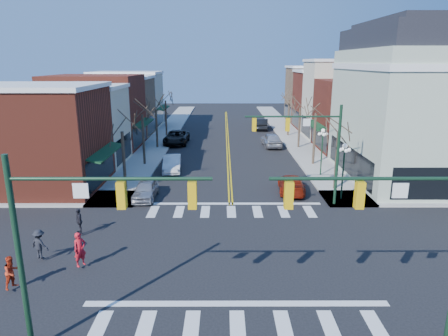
{
  "coord_description": "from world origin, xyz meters",
  "views": [
    {
      "loc": [
        -0.56,
        -19.55,
        10.0
      ],
      "look_at": [
        -0.5,
        7.39,
        2.8
      ],
      "focal_mm": 32.0,
      "sensor_mm": 36.0,
      "label": 1
    }
  ],
  "objects_px": {
    "lamppost_midblock": "(322,144)",
    "car_right_mid": "(271,140)",
    "car_left_mid": "(172,164)",
    "pedestrian_dark_a": "(79,221)",
    "car_left_far": "(177,137)",
    "pedestrian_dark_b": "(39,244)",
    "victorian_corner": "(424,102)",
    "car_left_near": "(146,190)",
    "lamppost_corner": "(344,162)",
    "car_right_near": "(291,184)",
    "pedestrian_red_b": "(12,272)",
    "car_right_far": "(262,124)",
    "pedestrian_red_a": "(80,249)"
  },
  "relations": [
    {
      "from": "victorian_corner",
      "to": "pedestrian_dark_b",
      "type": "xyz_separation_m",
      "value": [
        -26.5,
        -15.27,
        -5.72
      ]
    },
    {
      "from": "car_left_near",
      "to": "car_right_near",
      "type": "distance_m",
      "value": 11.3
    },
    {
      "from": "car_left_far",
      "to": "pedestrian_red_a",
      "type": "distance_m",
      "value": 31.2
    },
    {
      "from": "car_left_near",
      "to": "pedestrian_red_a",
      "type": "xyz_separation_m",
      "value": [
        -1.25,
        -10.53,
        0.35
      ]
    },
    {
      "from": "victorian_corner",
      "to": "lamppost_corner",
      "type": "relative_size",
      "value": 3.29
    },
    {
      "from": "car_left_far",
      "to": "pedestrian_red_a",
      "type": "height_order",
      "value": "pedestrian_red_a"
    },
    {
      "from": "car_right_near",
      "to": "car_right_far",
      "type": "relative_size",
      "value": 0.94
    },
    {
      "from": "victorian_corner",
      "to": "car_right_mid",
      "type": "height_order",
      "value": "victorian_corner"
    },
    {
      "from": "car_left_far",
      "to": "lamppost_midblock",
      "type": "bearing_deg",
      "value": -43.51
    },
    {
      "from": "car_left_near",
      "to": "lamppost_corner",
      "type": "bearing_deg",
      "value": -1.66
    },
    {
      "from": "lamppost_corner",
      "to": "pedestrian_dark_b",
      "type": "distance_m",
      "value": 20.53
    },
    {
      "from": "car_left_mid",
      "to": "pedestrian_dark_a",
      "type": "distance_m",
      "value": 14.8
    },
    {
      "from": "lamppost_corner",
      "to": "pedestrian_dark_a",
      "type": "bearing_deg",
      "value": -160.43
    },
    {
      "from": "car_left_far",
      "to": "car_right_far",
      "type": "xyz_separation_m",
      "value": [
        11.72,
        10.92,
        -0.0
      ]
    },
    {
      "from": "pedestrian_red_b",
      "to": "pedestrian_dark_b",
      "type": "distance_m",
      "value": 2.78
    },
    {
      "from": "pedestrian_dark_a",
      "to": "car_right_mid",
      "type": "bearing_deg",
      "value": 123.53
    },
    {
      "from": "car_left_mid",
      "to": "lamppost_midblock",
      "type": "bearing_deg",
      "value": -11.88
    },
    {
      "from": "car_left_mid",
      "to": "car_right_far",
      "type": "xyz_separation_m",
      "value": [
        10.69,
        23.86,
        0.08
      ]
    },
    {
      "from": "car_left_far",
      "to": "pedestrian_dark_a",
      "type": "height_order",
      "value": "pedestrian_dark_a"
    },
    {
      "from": "car_left_mid",
      "to": "pedestrian_red_b",
      "type": "relative_size",
      "value": 2.97
    },
    {
      "from": "lamppost_midblock",
      "to": "car_right_mid",
      "type": "height_order",
      "value": "lamppost_midblock"
    },
    {
      "from": "lamppost_midblock",
      "to": "car_left_far",
      "type": "xyz_separation_m",
      "value": [
        -14.6,
        14.63,
        -2.13
      ]
    },
    {
      "from": "lamppost_midblock",
      "to": "car_right_near",
      "type": "relative_size",
      "value": 0.91
    },
    {
      "from": "pedestrian_red_a",
      "to": "pedestrian_dark_b",
      "type": "height_order",
      "value": "pedestrian_red_a"
    },
    {
      "from": "victorian_corner",
      "to": "pedestrian_red_a",
      "type": "distance_m",
      "value": 29.54
    },
    {
      "from": "car_left_mid",
      "to": "victorian_corner",
      "type": "bearing_deg",
      "value": -10.5
    },
    {
      "from": "victorian_corner",
      "to": "car_right_near",
      "type": "xyz_separation_m",
      "value": [
        -11.7,
        -4.01,
        -5.97
      ]
    },
    {
      "from": "lamppost_corner",
      "to": "pedestrian_dark_b",
      "type": "xyz_separation_m",
      "value": [
        -18.2,
        -9.27,
        -2.03
      ]
    },
    {
      "from": "car_left_near",
      "to": "car_left_far",
      "type": "relative_size",
      "value": 0.67
    },
    {
      "from": "victorian_corner",
      "to": "car_right_mid",
      "type": "xyz_separation_m",
      "value": [
        -11.23,
        13.38,
        -5.8
      ]
    },
    {
      "from": "car_right_near",
      "to": "car_right_far",
      "type": "bearing_deg",
      "value": -86.13
    },
    {
      "from": "car_left_near",
      "to": "pedestrian_red_a",
      "type": "relative_size",
      "value": 2.27
    },
    {
      "from": "car_right_far",
      "to": "pedestrian_dark_b",
      "type": "xyz_separation_m",
      "value": [
        -15.32,
        -41.32,
        0.11
      ]
    },
    {
      "from": "car_right_near",
      "to": "pedestrian_dark_a",
      "type": "distance_m",
      "value": 16.08
    },
    {
      "from": "lamppost_corner",
      "to": "car_left_far",
      "type": "relative_size",
      "value": 0.72
    },
    {
      "from": "car_right_mid",
      "to": "car_left_far",
      "type": "bearing_deg",
      "value": -12.08
    },
    {
      "from": "car_left_near",
      "to": "pedestrian_dark_b",
      "type": "height_order",
      "value": "pedestrian_dark_b"
    },
    {
      "from": "lamppost_corner",
      "to": "pedestrian_dark_a",
      "type": "height_order",
      "value": "lamppost_corner"
    },
    {
      "from": "pedestrian_dark_b",
      "to": "lamppost_corner",
      "type": "bearing_deg",
      "value": -131.54
    },
    {
      "from": "victorian_corner",
      "to": "lamppost_corner",
      "type": "distance_m",
      "value": 10.89
    },
    {
      "from": "lamppost_corner",
      "to": "victorian_corner",
      "type": "bearing_deg",
      "value": 35.86
    },
    {
      "from": "car_right_near",
      "to": "pedestrian_red_a",
      "type": "height_order",
      "value": "pedestrian_red_a"
    },
    {
      "from": "car_left_near",
      "to": "car_right_far",
      "type": "height_order",
      "value": "car_right_far"
    },
    {
      "from": "car_left_far",
      "to": "pedestrian_dark_b",
      "type": "xyz_separation_m",
      "value": [
        -3.6,
        -30.4,
        0.1
      ]
    },
    {
      "from": "car_left_mid",
      "to": "car_right_near",
      "type": "height_order",
      "value": "car_left_mid"
    },
    {
      "from": "pedestrian_red_a",
      "to": "pedestrian_red_b",
      "type": "xyz_separation_m",
      "value": [
        -2.35,
        -2.0,
        -0.11
      ]
    },
    {
      "from": "car_left_far",
      "to": "pedestrian_dark_b",
      "type": "distance_m",
      "value": 30.61
    },
    {
      "from": "victorian_corner",
      "to": "car_left_near",
      "type": "xyz_separation_m",
      "value": [
        -22.9,
        -5.52,
        -5.98
      ]
    },
    {
      "from": "car_right_near",
      "to": "car_left_far",
      "type": "bearing_deg",
      "value": -54.79
    },
    {
      "from": "lamppost_midblock",
      "to": "car_left_near",
      "type": "xyz_separation_m",
      "value": [
        -14.6,
        -6.02,
        -2.28
      ]
    }
  ]
}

